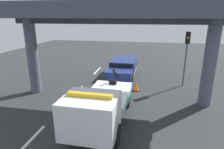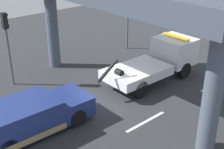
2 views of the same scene
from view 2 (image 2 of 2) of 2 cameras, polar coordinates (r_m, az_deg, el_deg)
The scene contains 8 objects.
ground_plane at distance 16.93m, azimuth -0.98°, elevation -4.78°, with size 60.00×40.00×0.10m, color #2D3033.
lane_stripe_mid at distance 15.13m, azimuth 6.27°, elevation -8.68°, with size 2.60×0.16×0.01m, color silver.
lane_stripe_east at distance 19.47m, azimuth 18.38°, elevation -1.79°, with size 2.60×0.16×0.01m, color silver.
tow_truck_white at distance 19.14m, azimuth 8.81°, elevation 2.73°, with size 7.27×2.53×2.46m.
towed_van_green at distance 14.43m, azimuth -14.84°, elevation -7.62°, with size 5.24×2.30×1.58m.
traffic_light_near at distance 18.36m, azimuth -18.98°, elevation 7.21°, with size 0.39×0.32×4.35m.
traffic_light_far at distance 23.53m, azimuth 3.00°, elevation 11.62°, with size 0.39×0.32×4.01m.
traffic_cone_orange at distance 17.15m, azimuth -7.21°, elevation -3.19°, with size 0.55×0.55×0.66m.
Camera 2 is at (-9.50, -11.22, 8.35)m, focal length 49.26 mm.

